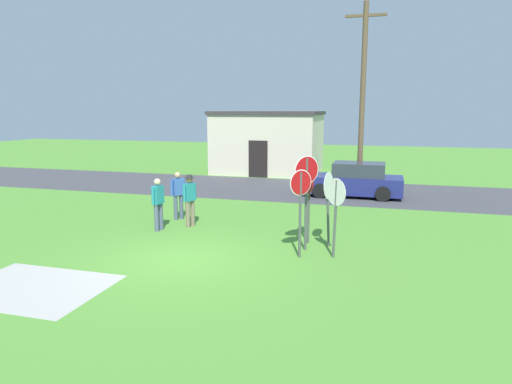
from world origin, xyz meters
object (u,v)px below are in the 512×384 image
utility_pole (363,96)px  stop_sign_far_back (309,194)px  stop_sign_tallest (336,204)px  stop_sign_rear_left (300,199)px  person_on_left (178,193)px  stop_sign_leaning_left (328,196)px  stop_sign_nearest (306,186)px  person_with_sunhat (158,201)px  parked_car_on_street (354,181)px  person_near_signs (190,198)px

utility_pole → stop_sign_far_back: bearing=-96.1°
stop_sign_tallest → stop_sign_rear_left: (-0.87, -0.27, 0.14)m
stop_sign_rear_left → person_on_left: bearing=148.9°
stop_sign_leaning_left → stop_sign_tallest: bearing=-71.9°
person_on_left → stop_sign_nearest: bearing=-24.9°
stop_sign_leaning_left → person_on_left: stop_sign_leaning_left is taller
stop_sign_tallest → stop_sign_nearest: size_ratio=0.80×
person_with_sunhat → person_on_left: 1.54m
stop_sign_rear_left → stop_sign_far_back: size_ratio=1.09×
utility_pole → stop_sign_leaning_left: bearing=-92.5°
parked_car_on_street → person_with_sunhat: 9.53m
stop_sign_nearest → person_with_sunhat: size_ratio=1.55×
stop_sign_rear_left → person_with_sunhat: (-4.82, 1.40, -0.61)m
stop_sign_tallest → person_on_left: stop_sign_tallest is taller
stop_sign_rear_left → person_near_signs: stop_sign_rear_left is taller
parked_car_on_street → stop_sign_far_back: size_ratio=2.02×
utility_pole → stop_sign_tallest: 10.27m
stop_sign_rear_left → person_near_signs: 4.61m
stop_sign_nearest → stop_sign_leaning_left: bearing=46.0°
stop_sign_leaning_left → person_with_sunhat: size_ratio=1.26×
stop_sign_far_back → stop_sign_tallest: bearing=-50.9°
utility_pole → person_near_signs: bearing=-122.1°
utility_pole → person_on_left: size_ratio=5.02×
utility_pole → stop_sign_rear_left: (-0.95, -10.09, -2.86)m
stop_sign_tallest → stop_sign_leaning_left: size_ratio=0.99×
stop_sign_tallest → stop_sign_leaning_left: (-0.31, 0.94, 0.03)m
utility_pole → stop_sign_far_back: size_ratio=3.97×
stop_sign_tallest → stop_sign_nearest: bearing=154.8°
person_with_sunhat → person_on_left: (-0.04, 1.53, 0.00)m
stop_sign_rear_left → person_on_left: 5.72m
utility_pole → stop_sign_rear_left: size_ratio=3.65×
parked_car_on_street → stop_sign_rear_left: size_ratio=1.86×
parked_car_on_street → person_near_signs: (-4.84, -6.98, 0.30)m
parked_car_on_street → stop_sign_nearest: 8.55m
person_on_left → stop_sign_rear_left: bearing=-31.1°
person_on_left → utility_pole: bearing=50.9°
stop_sign_rear_left → stop_sign_far_back: bearing=89.7°
person_with_sunhat → person_on_left: same height
parked_car_on_street → person_on_left: size_ratio=2.55×
person_near_signs → person_with_sunhat: person_near_signs is taller
utility_pole → stop_sign_leaning_left: (-0.38, -8.87, -2.97)m
utility_pole → stop_sign_tallest: (-0.07, -9.82, -3.00)m
utility_pole → stop_sign_nearest: bearing=-95.5°
person_with_sunhat → stop_sign_tallest: bearing=-11.3°
utility_pole → stop_sign_far_back: (-0.94, -8.75, -2.98)m
stop_sign_nearest → person_near_signs: size_ratio=1.51×
person_near_signs → utility_pole: bearing=57.9°
utility_pole → stop_sign_far_back: 9.29m
utility_pole → stop_sign_tallest: size_ratio=4.04×
stop_sign_tallest → person_on_left: 6.35m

